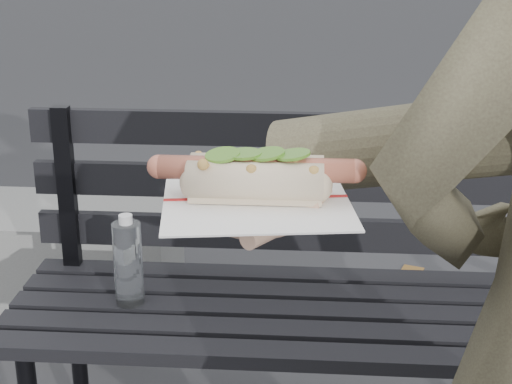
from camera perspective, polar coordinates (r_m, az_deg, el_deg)
park_bench at (r=1.80m, az=6.12°, el=-6.18°), size 1.50×0.44×0.88m
held_hotdog at (r=0.86m, az=13.04°, el=3.01°), size 0.62×0.30×0.20m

